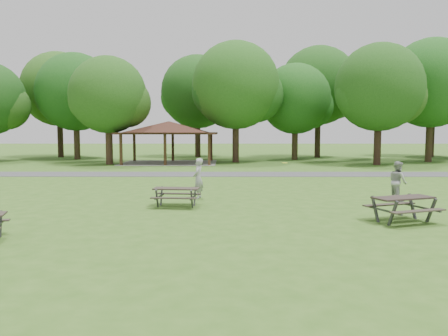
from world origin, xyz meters
TOP-DOWN VIEW (x-y plane):
  - ground at (0.00, 0.00)m, footprint 160.00×160.00m
  - asphalt_path at (0.00, 14.00)m, footprint 120.00×3.20m
  - pavilion at (-4.00, 24.00)m, footprint 8.60×7.01m
  - tree_row_c at (-13.90, 29.03)m, footprint 8.19×7.80m
  - tree_row_d at (-8.92, 22.53)m, footprint 6.93×6.60m
  - tree_row_e at (2.10, 25.03)m, footprint 8.40×8.00m
  - tree_row_f at (8.09, 28.53)m, footprint 7.35×7.00m
  - tree_row_g at (14.09, 22.03)m, footprint 7.77×7.40m
  - tree_row_h at (20.10, 25.53)m, footprint 8.61×8.20m
  - tree_deep_a at (-16.90, 32.53)m, footprint 8.40×8.00m
  - tree_deep_b at (-1.90, 33.03)m, footprint 8.40×8.00m
  - tree_deep_c at (11.10, 32.03)m, footprint 8.82×8.40m
  - tree_deep_d at (24.10, 33.53)m, footprint 8.40×8.00m
  - picnic_table_middle at (-0.85, 1.61)m, footprint 1.86×1.55m
  - picnic_table_far at (6.81, -1.24)m, footprint 2.39×2.15m
  - frisbee_in_flight at (3.58, 3.26)m, footprint 0.25×0.25m
  - frisbee_thrower at (-0.12, 3.59)m, footprint 0.53×0.71m
  - frisbee_catcher at (8.23, 2.85)m, footprint 0.76×0.91m

SIDE VIEW (x-z plane):
  - ground at x=0.00m, z-range 0.00..0.00m
  - asphalt_path at x=0.00m, z-range 0.00..0.02m
  - picnic_table_middle at x=-0.85m, z-range 0.18..0.94m
  - picnic_table_far at x=6.81m, z-range 0.20..1.06m
  - frisbee_catcher at x=8.23m, z-range 0.00..1.69m
  - frisbee_thrower at x=-0.12m, z-range 0.00..1.76m
  - frisbee_in_flight at x=3.58m, z-range 1.58..1.59m
  - pavilion at x=-4.00m, z-range 1.18..4.94m
  - tree_row_d at x=-8.92m, z-range 1.13..10.41m
  - tree_row_f at x=8.09m, z-range 1.06..10.62m
  - tree_row_g at x=14.09m, z-range 1.20..11.46m
  - tree_row_c at x=-13.90m, z-range 1.20..11.87m
  - tree_row_e at x=2.10m, z-range 1.27..12.29m
  - tree_deep_b at x=-1.90m, z-range 1.32..12.45m
  - tree_row_h at x=20.10m, z-range 1.34..12.71m
  - tree_deep_d at x=24.10m, z-range 1.39..12.66m
  - tree_deep_a at x=-16.90m, z-range 1.44..12.82m
  - tree_deep_c at x=11.10m, z-range 1.49..13.39m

